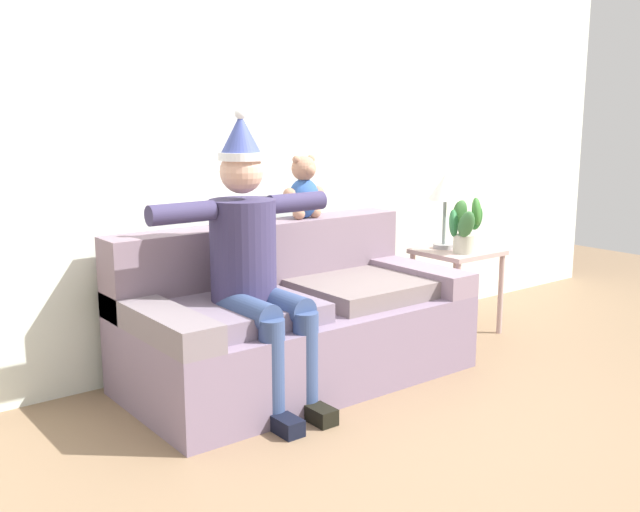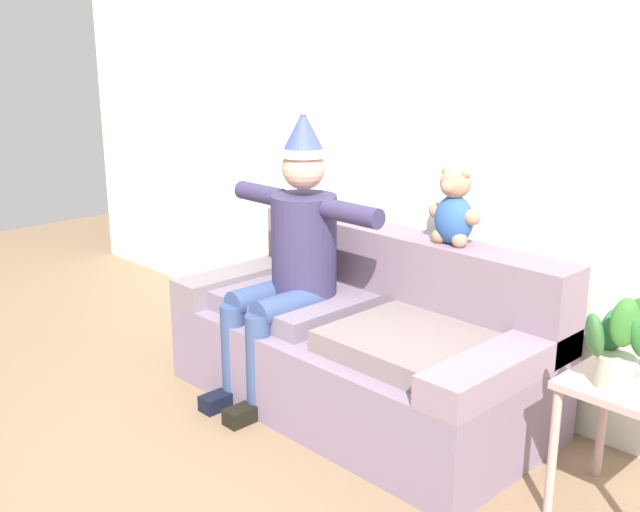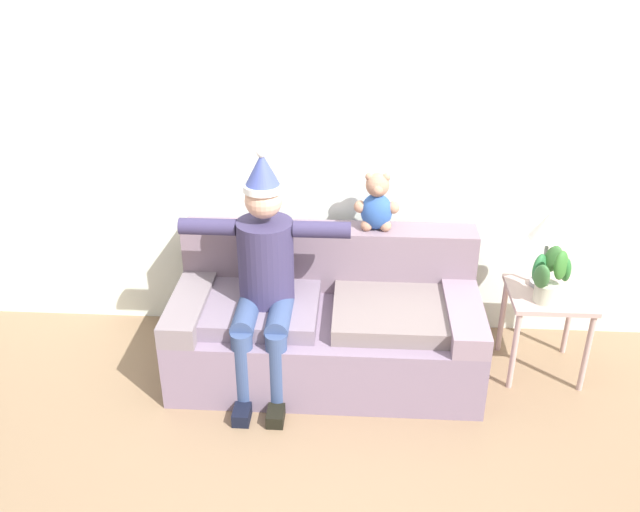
{
  "view_description": "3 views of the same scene",
  "coord_description": "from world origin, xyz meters",
  "px_view_note": "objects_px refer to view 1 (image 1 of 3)",
  "views": [
    {
      "loc": [
        -2.31,
        -2.21,
        1.48
      ],
      "look_at": [
        0.0,
        0.76,
        0.74
      ],
      "focal_mm": 40.93,
      "sensor_mm": 36.0,
      "label": 1
    },
    {
      "loc": [
        2.41,
        -1.63,
        1.8
      ],
      "look_at": [
        -0.06,
        0.75,
        0.83
      ],
      "focal_mm": 42.38,
      "sensor_mm": 36.0,
      "label": 2
    },
    {
      "loc": [
        0.19,
        -2.71,
        2.71
      ],
      "look_at": [
        -0.04,
        0.94,
        0.83
      ],
      "focal_mm": 38.42,
      "sensor_mm": 36.0,
      "label": 3
    }
  ],
  "objects_px": {
    "couch": "(293,321)",
    "person_seated": "(253,259)",
    "potted_plant": "(466,226)",
    "side_table": "(457,264)",
    "teddy_bear": "(304,190)",
    "table_lamp": "(445,190)"
  },
  "relations": [
    {
      "from": "couch",
      "to": "person_seated",
      "type": "bearing_deg",
      "value": -155.08
    },
    {
      "from": "potted_plant",
      "to": "side_table",
      "type": "bearing_deg",
      "value": 64.41
    },
    {
      "from": "teddy_bear",
      "to": "side_table",
      "type": "relative_size",
      "value": 0.66
    },
    {
      "from": "person_seated",
      "to": "side_table",
      "type": "bearing_deg",
      "value": 6.18
    },
    {
      "from": "teddy_bear",
      "to": "side_table",
      "type": "distance_m",
      "value": 1.24
    },
    {
      "from": "table_lamp",
      "to": "potted_plant",
      "type": "relative_size",
      "value": 1.37
    },
    {
      "from": "table_lamp",
      "to": "person_seated",
      "type": "bearing_deg",
      "value": -170.61
    },
    {
      "from": "person_seated",
      "to": "potted_plant",
      "type": "relative_size",
      "value": 4.03
    },
    {
      "from": "person_seated",
      "to": "side_table",
      "type": "relative_size",
      "value": 2.62
    },
    {
      "from": "teddy_bear",
      "to": "potted_plant",
      "type": "xyz_separation_m",
      "value": [
        1.03,
        -0.38,
        -0.27
      ]
    },
    {
      "from": "couch",
      "to": "teddy_bear",
      "type": "bearing_deg",
      "value": 44.23
    },
    {
      "from": "teddy_bear",
      "to": "table_lamp",
      "type": "distance_m",
      "value": 1.06
    },
    {
      "from": "side_table",
      "to": "table_lamp",
      "type": "relative_size",
      "value": 1.12
    },
    {
      "from": "teddy_bear",
      "to": "person_seated",
      "type": "bearing_deg",
      "value": -145.25
    },
    {
      "from": "couch",
      "to": "potted_plant",
      "type": "distance_m",
      "value": 1.4
    },
    {
      "from": "side_table",
      "to": "person_seated",
      "type": "bearing_deg",
      "value": -173.82
    },
    {
      "from": "person_seated",
      "to": "side_table",
      "type": "distance_m",
      "value": 1.78
    },
    {
      "from": "side_table",
      "to": "potted_plant",
      "type": "relative_size",
      "value": 1.54
    },
    {
      "from": "couch",
      "to": "side_table",
      "type": "relative_size",
      "value": 3.32
    },
    {
      "from": "teddy_bear",
      "to": "potted_plant",
      "type": "relative_size",
      "value": 1.02
    },
    {
      "from": "couch",
      "to": "potted_plant",
      "type": "relative_size",
      "value": 5.11
    },
    {
      "from": "table_lamp",
      "to": "side_table",
      "type": "bearing_deg",
      "value": -68.18
    }
  ]
}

